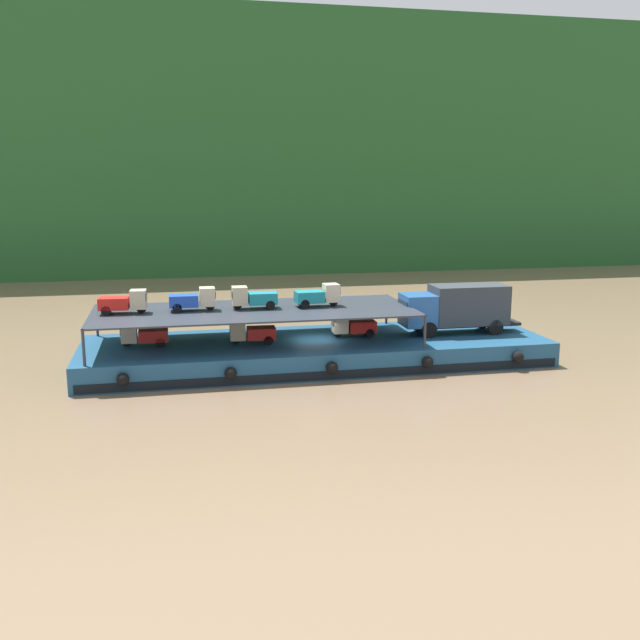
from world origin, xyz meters
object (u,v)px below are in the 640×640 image
mini_truck_lower_aft (252,332)px  mini_truck_upper_mid (193,299)px  covered_lorry (457,307)px  mini_truck_upper_stern (124,302)px  mini_truck_lower_mid (353,326)px  cargo_barge (316,351)px  mini_truck_lower_stern (144,335)px  mini_truck_upper_fore (253,298)px  mini_truck_upper_bow (318,295)px

mini_truck_lower_aft → mini_truck_upper_mid: mini_truck_upper_mid is taller
covered_lorry → mini_truck_upper_mid: 16.65m
covered_lorry → mini_truck_upper_stern: (-20.62, 0.48, 1.00)m
mini_truck_lower_mid → mini_truck_upper_stern: 14.00m
cargo_barge → mini_truck_lower_stern: size_ratio=10.33×
mini_truck_lower_aft → mini_truck_lower_mid: same height
mini_truck_upper_fore → mini_truck_lower_mid: bearing=-0.5°
cargo_barge → mini_truck_lower_aft: size_ratio=10.16×
mini_truck_upper_stern → mini_truck_lower_aft: bearing=-5.6°
mini_truck_lower_stern → covered_lorry: bearing=-1.3°
mini_truck_lower_mid → mini_truck_upper_bow: 3.01m
mini_truck_lower_mid → mini_truck_upper_fore: bearing=179.5°
mini_truck_lower_aft → mini_truck_upper_fore: mini_truck_upper_fore is taller
mini_truck_lower_stern → mini_truck_upper_bow: mini_truck_upper_bow is taller
mini_truck_upper_mid → mini_truck_lower_aft: bearing=-13.5°
covered_lorry → mini_truck_lower_aft: 13.28m
mini_truck_lower_stern → mini_truck_upper_mid: (2.97, 0.12, 2.00)m
mini_truck_upper_mid → mini_truck_upper_bow: same height
cargo_barge → mini_truck_lower_aft: bearing=-175.3°
mini_truck_lower_aft → mini_truck_upper_fore: 2.13m
mini_truck_upper_mid → mini_truck_lower_mid: bearing=-0.9°
cargo_barge → mini_truck_upper_mid: 8.18m
mini_truck_lower_stern → mini_truck_upper_mid: 3.58m
covered_lorry → mini_truck_upper_mid: (-16.61, 0.56, 1.00)m
mini_truck_lower_stern → mini_truck_upper_stern: bearing=178.0°
cargo_barge → mini_truck_upper_fore: bearing=174.3°
mini_truck_upper_stern → mini_truck_upper_mid: same height
cargo_barge → mini_truck_lower_stern: (-10.37, 0.36, 1.44)m
covered_lorry → mini_truck_lower_aft: size_ratio=2.82×
mini_truck_lower_aft → mini_truck_upper_fore: (0.23, 0.71, 2.00)m
covered_lorry → mini_truck_upper_fore: mini_truck_upper_fore is taller
mini_truck_upper_bow → mini_truck_upper_stern: bearing=179.7°
cargo_barge → covered_lorry: (9.21, -0.08, 2.44)m
covered_lorry → mini_truck_upper_stern: 20.65m
cargo_barge → mini_truck_lower_mid: bearing=7.7°
cargo_barge → mini_truck_lower_mid: (2.44, 0.33, 1.44)m
covered_lorry → cargo_barge: bearing=179.5°
mini_truck_upper_fore → mini_truck_upper_bow: size_ratio=0.99×
mini_truck_lower_aft → mini_truck_upper_mid: 4.01m
covered_lorry → mini_truck_upper_fore: size_ratio=2.85×
mini_truck_upper_stern → mini_truck_upper_mid: size_ratio=1.02×
mini_truck_upper_bow → cargo_barge: bearing=-121.1°
covered_lorry → mini_truck_upper_bow: size_ratio=2.82×
mini_truck_lower_stern → mini_truck_lower_aft: 6.38m
covered_lorry → mini_truck_upper_fore: bearing=178.0°
mini_truck_lower_aft → mini_truck_upper_mid: (-3.38, 0.81, 2.00)m
mini_truck_lower_stern → mini_truck_upper_fore: 6.87m
mini_truck_upper_stern → mini_truck_upper_fore: same height
mini_truck_upper_stern → mini_truck_upper_mid: (4.01, 0.08, 0.00)m
mini_truck_upper_stern → mini_truck_upper_bow: (11.61, -0.06, 0.00)m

